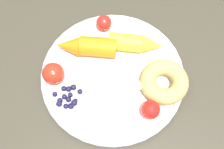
{
  "coord_description": "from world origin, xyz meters",
  "views": [
    {
      "loc": [
        -0.0,
        0.27,
        1.29
      ],
      "look_at": [
        0.04,
        0.04,
        0.75
      ],
      "focal_mm": 46.38,
      "sensor_mm": 36.0,
      "label": 1
    }
  ],
  "objects_px": {
    "carrot_orange": "(85,46)",
    "carrot_yellow": "(135,43)",
    "blueberry_pile": "(67,97)",
    "tomato_far": "(150,110)",
    "banana": "(114,96)",
    "tomato_mid": "(53,73)",
    "plate": "(112,75)",
    "donut": "(163,82)",
    "tomato_near": "(103,23)",
    "dining_table": "(132,80)"
  },
  "relations": [
    {
      "from": "blueberry_pile",
      "to": "tomato_mid",
      "type": "relative_size",
      "value": 1.33
    },
    {
      "from": "dining_table",
      "to": "blueberry_pile",
      "type": "height_order",
      "value": "blueberry_pile"
    },
    {
      "from": "plate",
      "to": "blueberry_pile",
      "type": "xyz_separation_m",
      "value": [
        0.08,
        0.07,
        0.01
      ]
    },
    {
      "from": "blueberry_pile",
      "to": "tomato_far",
      "type": "height_order",
      "value": "tomato_far"
    },
    {
      "from": "blueberry_pile",
      "to": "tomato_far",
      "type": "xyz_separation_m",
      "value": [
        -0.16,
        0.0,
        0.01
      ]
    },
    {
      "from": "blueberry_pile",
      "to": "tomato_far",
      "type": "distance_m",
      "value": 0.16
    },
    {
      "from": "carrot_orange",
      "to": "tomato_far",
      "type": "relative_size",
      "value": 3.47
    },
    {
      "from": "donut",
      "to": "carrot_yellow",
      "type": "bearing_deg",
      "value": -48.54
    },
    {
      "from": "blueberry_pile",
      "to": "tomato_far",
      "type": "relative_size",
      "value": 1.58
    },
    {
      "from": "dining_table",
      "to": "carrot_orange",
      "type": "bearing_deg",
      "value": -3.44
    },
    {
      "from": "tomato_near",
      "to": "tomato_far",
      "type": "xyz_separation_m",
      "value": [
        -0.12,
        0.17,
        0.0
      ]
    },
    {
      "from": "donut",
      "to": "tomato_far",
      "type": "height_order",
      "value": "tomato_far"
    },
    {
      "from": "plate",
      "to": "tomato_mid",
      "type": "relative_size",
      "value": 6.69
    },
    {
      "from": "blueberry_pile",
      "to": "carrot_orange",
      "type": "bearing_deg",
      "value": -96.78
    },
    {
      "from": "blueberry_pile",
      "to": "tomato_mid",
      "type": "distance_m",
      "value": 0.05
    },
    {
      "from": "banana",
      "to": "tomato_near",
      "type": "distance_m",
      "value": 0.17
    },
    {
      "from": "tomato_mid",
      "to": "banana",
      "type": "bearing_deg",
      "value": 170.15
    },
    {
      "from": "carrot_orange",
      "to": "plate",
      "type": "bearing_deg",
      "value": 144.65
    },
    {
      "from": "dining_table",
      "to": "plate",
      "type": "bearing_deg",
      "value": 43.37
    },
    {
      "from": "dining_table",
      "to": "plate",
      "type": "relative_size",
      "value": 3.78
    },
    {
      "from": "banana",
      "to": "donut",
      "type": "bearing_deg",
      "value": -153.6
    },
    {
      "from": "carrot_yellow",
      "to": "donut",
      "type": "bearing_deg",
      "value": 131.46
    },
    {
      "from": "dining_table",
      "to": "donut",
      "type": "height_order",
      "value": "donut"
    },
    {
      "from": "tomato_near",
      "to": "donut",
      "type": "bearing_deg",
      "value": 141.07
    },
    {
      "from": "carrot_yellow",
      "to": "blueberry_pile",
      "type": "relative_size",
      "value": 1.97
    },
    {
      "from": "plate",
      "to": "tomato_far",
      "type": "distance_m",
      "value": 0.11
    },
    {
      "from": "tomato_mid",
      "to": "carrot_yellow",
      "type": "bearing_deg",
      "value": -146.95
    },
    {
      "from": "banana",
      "to": "blueberry_pile",
      "type": "distance_m",
      "value": 0.09
    },
    {
      "from": "blueberry_pile",
      "to": "tomato_near",
      "type": "bearing_deg",
      "value": -102.29
    },
    {
      "from": "carrot_orange",
      "to": "carrot_yellow",
      "type": "xyz_separation_m",
      "value": [
        -0.1,
        -0.02,
        -0.0
      ]
    },
    {
      "from": "tomato_far",
      "to": "banana",
      "type": "bearing_deg",
      "value": -13.5
    },
    {
      "from": "dining_table",
      "to": "tomato_mid",
      "type": "height_order",
      "value": "tomato_mid"
    },
    {
      "from": "tomato_far",
      "to": "plate",
      "type": "bearing_deg",
      "value": -38.58
    },
    {
      "from": "dining_table",
      "to": "tomato_far",
      "type": "distance_m",
      "value": 0.17
    },
    {
      "from": "banana",
      "to": "tomato_mid",
      "type": "distance_m",
      "value": 0.13
    },
    {
      "from": "dining_table",
      "to": "tomato_near",
      "type": "height_order",
      "value": "tomato_near"
    },
    {
      "from": "carrot_yellow",
      "to": "tomato_mid",
      "type": "xyz_separation_m",
      "value": [
        0.15,
        0.1,
        0.0
      ]
    },
    {
      "from": "dining_table",
      "to": "plate",
      "type": "distance_m",
      "value": 0.11
    },
    {
      "from": "dining_table",
      "to": "banana",
      "type": "xyz_separation_m",
      "value": [
        0.03,
        0.09,
        0.11
      ]
    },
    {
      "from": "carrot_yellow",
      "to": "donut",
      "type": "height_order",
      "value": "carrot_yellow"
    },
    {
      "from": "banana",
      "to": "plate",
      "type": "bearing_deg",
      "value": -75.58
    },
    {
      "from": "blueberry_pile",
      "to": "tomato_far",
      "type": "bearing_deg",
      "value": 179.75
    },
    {
      "from": "carrot_orange",
      "to": "donut",
      "type": "bearing_deg",
      "value": 163.35
    },
    {
      "from": "plate",
      "to": "blueberry_pile",
      "type": "relative_size",
      "value": 5.04
    },
    {
      "from": "plate",
      "to": "donut",
      "type": "bearing_deg",
      "value": 177.32
    },
    {
      "from": "carrot_orange",
      "to": "banana",
      "type": "bearing_deg",
      "value": 128.83
    },
    {
      "from": "dining_table",
      "to": "tomato_mid",
      "type": "xyz_separation_m",
      "value": [
        0.15,
        0.07,
        0.12
      ]
    },
    {
      "from": "plate",
      "to": "donut",
      "type": "relative_size",
      "value": 3.05
    },
    {
      "from": "plate",
      "to": "tomato_far",
      "type": "bearing_deg",
      "value": 141.42
    },
    {
      "from": "blueberry_pile",
      "to": "plate",
      "type": "bearing_deg",
      "value": -139.26
    }
  ]
}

